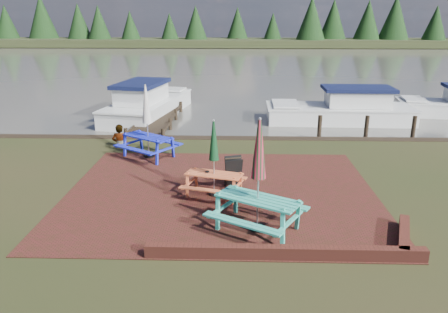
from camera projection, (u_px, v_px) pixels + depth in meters
name	position (u px, v px, depth m)	size (l,w,h in m)	color
ground	(220.00, 207.00, 11.87)	(120.00, 120.00, 0.00)	black
paving	(221.00, 193.00, 12.82)	(9.00, 7.50, 0.02)	#3B1C13
brick_wall	(314.00, 249.00, 9.47)	(6.21, 1.79, 0.30)	#4C1E16
water	(234.00, 63.00, 47.04)	(120.00, 60.00, 0.02)	#43413A
far_treeline	(236.00, 26.00, 73.59)	(120.00, 10.00, 8.10)	black
picnic_table_teal	(258.00, 193.00, 10.32)	(2.62, 2.54, 2.77)	teal
picnic_table_red	(214.00, 170.00, 12.40)	(1.94, 1.82, 2.23)	#D26136
picnic_table_blue	(148.00, 133.00, 15.76)	(2.53, 2.47, 2.64)	#1A25C4
chalkboard	(234.00, 171.00, 13.32)	(0.57, 0.66, 0.86)	black
jetty	(161.00, 113.00, 22.66)	(1.76, 9.08, 1.00)	black
boat_jetty	(148.00, 105.00, 23.11)	(3.85, 7.74, 2.15)	silver
boat_near	(342.00, 111.00, 21.94)	(7.29, 2.66, 1.96)	silver
person	(119.00, 125.00, 17.10)	(0.64, 0.42, 1.77)	gray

